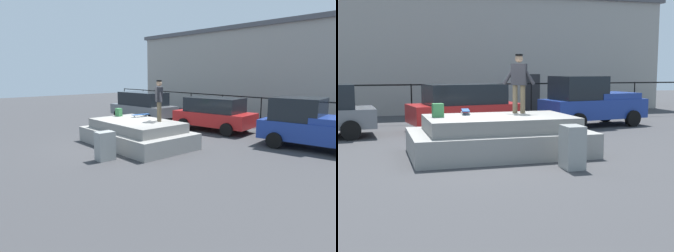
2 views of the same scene
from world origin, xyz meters
The scene contains 11 objects.
ground_plane centered at (0.00, 0.00, 0.00)m, with size 60.00×60.00×0.00m, color #38383A.
concrete_ledge centered at (0.31, 0.13, 0.47)m, with size 4.68×2.80×1.02m.
skateboarder centered at (1.05, 0.73, 1.97)m, with size 0.85×0.54×1.65m.
skateboard centered at (-0.44, 0.92, 1.12)m, with size 0.32×0.85×0.12m.
backpack centered at (-1.29, 0.31, 1.20)m, with size 0.28×0.20×0.36m, color #33723F.
car_grey_hatchback_near centered at (-5.04, 4.56, 0.93)m, with size 4.54×2.37×1.76m.
car_red_hatchback_mid centered at (0.36, 5.02, 0.91)m, with size 4.27×2.52×1.71m.
car_blue_pickup_far centered at (5.42, 4.88, 0.97)m, with size 4.35×2.42×1.99m.
utility_box centered at (1.43, -2.02, 0.50)m, with size 0.44×0.60×0.99m, color gray.
fence_row centered at (0.00, 7.86, 1.21)m, with size 24.06×0.06×1.65m.
warehouse_building centered at (0.00, 14.12, 3.14)m, with size 26.26×6.31×6.26m.
Camera 1 is at (10.49, -7.28, 2.95)m, focal length 33.02 mm.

